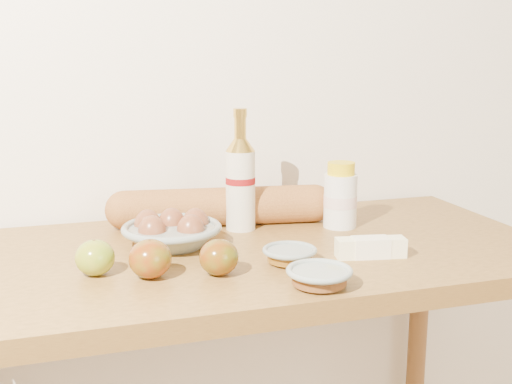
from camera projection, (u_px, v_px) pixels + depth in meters
back_wall at (210, 43)px, 1.50m from camera, size 3.50×0.02×2.60m
table at (252, 306)px, 1.30m from camera, size 1.20×0.60×0.90m
bourbon_bottle at (240, 181)px, 1.39m from camera, size 0.09×0.09×0.26m
cream_bottle at (340, 197)px, 1.41m from camera, size 0.09×0.09×0.15m
egg_bowl at (172, 232)px, 1.28m from camera, size 0.23×0.23×0.07m
baguette at (222, 206)px, 1.43m from camera, size 0.52×0.16×0.09m
apple_yellowgreen at (95, 258)px, 1.11m from camera, size 0.07×0.07×0.06m
apple_redgreen_front at (150, 259)px, 1.10m from camera, size 0.07×0.07×0.07m
apple_redgreen_right at (219, 257)px, 1.12m from camera, size 0.08×0.08×0.06m
sugar_bowl at (319, 277)px, 1.06m from camera, size 0.14×0.14×0.03m
syrup_bowl at (290, 255)px, 1.18m from camera, size 0.11×0.11×0.03m
butter_stick at (371, 248)px, 1.22m from camera, size 0.14×0.06×0.04m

